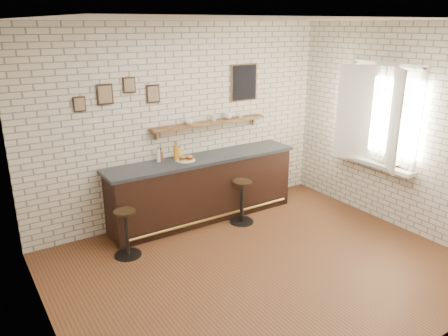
{
  "coord_description": "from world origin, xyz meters",
  "views": [
    {
      "loc": [
        -3.04,
        -3.85,
        2.96
      ],
      "look_at": [
        0.02,
        0.9,
        1.08
      ],
      "focal_mm": 35.0,
      "sensor_mm": 36.0,
      "label": 1
    }
  ],
  "objects_px": {
    "shelf_cup_b": "(214,118)",
    "bar_counter": "(203,188)",
    "sandwich_plate": "(186,160)",
    "shelf_cup_c": "(228,116)",
    "bar_stool_left": "(126,232)",
    "book_upper": "(387,164)",
    "bitters_bottle_white": "(159,156)",
    "ciabatta_sandwich": "(186,158)",
    "bitters_bottle_brown": "(161,156)",
    "bitters_bottle_amber": "(176,152)",
    "bar_stool_right": "(242,200)",
    "book_lower": "(385,165)",
    "condiment_bottle_yellow": "(180,153)",
    "shelf_cup_a": "(189,121)",
    "shelf_cup_d": "(240,115)"
  },
  "relations": [
    {
      "from": "book_lower",
      "to": "bar_stool_right",
      "type": "bearing_deg",
      "value": 153.52
    },
    {
      "from": "shelf_cup_a",
      "to": "book_lower",
      "type": "distance_m",
      "value": 3.03
    },
    {
      "from": "condiment_bottle_yellow",
      "to": "bar_stool_left",
      "type": "height_order",
      "value": "condiment_bottle_yellow"
    },
    {
      "from": "ciabatta_sandwich",
      "to": "shelf_cup_b",
      "type": "relative_size",
      "value": 1.97
    },
    {
      "from": "book_upper",
      "to": "bar_stool_left",
      "type": "bearing_deg",
      "value": 177.86
    },
    {
      "from": "bar_stool_left",
      "to": "shelf_cup_b",
      "type": "xyz_separation_m",
      "value": [
        1.79,
        0.69,
        1.2
      ]
    },
    {
      "from": "sandwich_plate",
      "to": "bitters_bottle_white",
      "type": "xyz_separation_m",
      "value": [
        -0.36,
        0.16,
        0.08
      ]
    },
    {
      "from": "shelf_cup_c",
      "to": "book_upper",
      "type": "bearing_deg",
      "value": -127.51
    },
    {
      "from": "shelf_cup_b",
      "to": "bar_counter",
      "type": "bearing_deg",
      "value": 134.96
    },
    {
      "from": "ciabatta_sandwich",
      "to": "bitters_bottle_brown",
      "type": "height_order",
      "value": "bitters_bottle_brown"
    },
    {
      "from": "shelf_cup_b",
      "to": "bitters_bottle_amber",
      "type": "bearing_deg",
      "value": 107.26
    },
    {
      "from": "bitters_bottle_amber",
      "to": "bar_stool_right",
      "type": "relative_size",
      "value": 0.4
    },
    {
      "from": "shelf_cup_c",
      "to": "bitters_bottle_white",
      "type": "bearing_deg",
      "value": 103.12
    },
    {
      "from": "book_lower",
      "to": "ciabatta_sandwich",
      "type": "bearing_deg",
      "value": 153.36
    },
    {
      "from": "bar_counter",
      "to": "bitters_bottle_amber",
      "type": "xyz_separation_m",
      "value": [
        -0.38,
        0.16,
        0.61
      ]
    },
    {
      "from": "bar_stool_left",
      "to": "shelf_cup_c",
      "type": "height_order",
      "value": "shelf_cup_c"
    },
    {
      "from": "bar_counter",
      "to": "bitters_bottle_amber",
      "type": "distance_m",
      "value": 0.74
    },
    {
      "from": "bitters_bottle_brown",
      "to": "condiment_bottle_yellow",
      "type": "distance_m",
      "value": 0.31
    },
    {
      "from": "sandwich_plate",
      "to": "shelf_cup_c",
      "type": "relative_size",
      "value": 2.09
    },
    {
      "from": "sandwich_plate",
      "to": "bitters_bottle_amber",
      "type": "relative_size",
      "value": 1.04
    },
    {
      "from": "condiment_bottle_yellow",
      "to": "shelf_cup_c",
      "type": "distance_m",
      "value": 1.03
    },
    {
      "from": "shelf_cup_d",
      "to": "book_upper",
      "type": "relative_size",
      "value": 0.42
    },
    {
      "from": "shelf_cup_c",
      "to": "bar_stool_right",
      "type": "bearing_deg",
      "value": 175.76
    },
    {
      "from": "sandwich_plate",
      "to": "shelf_cup_c",
      "type": "height_order",
      "value": "shelf_cup_c"
    },
    {
      "from": "condiment_bottle_yellow",
      "to": "shelf_cup_a",
      "type": "relative_size",
      "value": 1.51
    },
    {
      "from": "bar_counter",
      "to": "condiment_bottle_yellow",
      "type": "xyz_separation_m",
      "value": [
        -0.32,
        0.16,
        0.58
      ]
    },
    {
      "from": "bitters_bottle_white",
      "to": "shelf_cup_b",
      "type": "height_order",
      "value": "shelf_cup_b"
    },
    {
      "from": "bar_counter",
      "to": "bitters_bottle_white",
      "type": "relative_size",
      "value": 13.92
    },
    {
      "from": "condiment_bottle_yellow",
      "to": "bitters_bottle_white",
      "type": "bearing_deg",
      "value": 180.0
    },
    {
      "from": "shelf_cup_c",
      "to": "book_upper",
      "type": "xyz_separation_m",
      "value": [
        1.63,
        -1.85,
        -0.59
      ]
    },
    {
      "from": "condiment_bottle_yellow",
      "to": "bar_stool_right",
      "type": "distance_m",
      "value": 1.2
    },
    {
      "from": "ciabatta_sandwich",
      "to": "shelf_cup_b",
      "type": "bearing_deg",
      "value": 18.43
    },
    {
      "from": "sandwich_plate",
      "to": "bitters_bottle_brown",
      "type": "bearing_deg",
      "value": 153.6
    },
    {
      "from": "ciabatta_sandwich",
      "to": "book_lower",
      "type": "height_order",
      "value": "ciabatta_sandwich"
    },
    {
      "from": "book_upper",
      "to": "ciabatta_sandwich",
      "type": "bearing_deg",
      "value": 162.26
    },
    {
      "from": "shelf_cup_d",
      "to": "book_lower",
      "type": "height_order",
      "value": "shelf_cup_d"
    },
    {
      "from": "bitters_bottle_brown",
      "to": "shelf_cup_b",
      "type": "distance_m",
      "value": 1.06
    },
    {
      "from": "condiment_bottle_yellow",
      "to": "bar_stool_right",
      "type": "relative_size",
      "value": 0.27
    },
    {
      "from": "bitters_bottle_brown",
      "to": "condiment_bottle_yellow",
      "type": "bearing_deg",
      "value": 0.0
    },
    {
      "from": "bar_stool_right",
      "to": "shelf_cup_c",
      "type": "height_order",
      "value": "shelf_cup_c"
    },
    {
      "from": "shelf_cup_d",
      "to": "ciabatta_sandwich",
      "type": "bearing_deg",
      "value": -167.05
    },
    {
      "from": "shelf_cup_b",
      "to": "book_lower",
      "type": "bearing_deg",
      "value": -120.09
    },
    {
      "from": "book_lower",
      "to": "shelf_cup_b",
      "type": "bearing_deg",
      "value": 142.23
    },
    {
      "from": "bitters_bottle_white",
      "to": "shelf_cup_b",
      "type": "relative_size",
      "value": 2.03
    },
    {
      "from": "bar_counter",
      "to": "shelf_cup_c",
      "type": "bearing_deg",
      "value": 18.54
    },
    {
      "from": "ciabatta_sandwich",
      "to": "bitters_bottle_amber",
      "type": "relative_size",
      "value": 0.8
    },
    {
      "from": "bar_stool_left",
      "to": "book_upper",
      "type": "xyz_separation_m",
      "value": [
        3.69,
        -1.16,
        0.61
      ]
    },
    {
      "from": "bitters_bottle_brown",
      "to": "shelf_cup_c",
      "type": "distance_m",
      "value": 1.31
    },
    {
      "from": "bitters_bottle_white",
      "to": "shelf_cup_d",
      "type": "height_order",
      "value": "shelf_cup_d"
    },
    {
      "from": "condiment_bottle_yellow",
      "to": "book_lower",
      "type": "relative_size",
      "value": 0.74
    }
  ]
}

